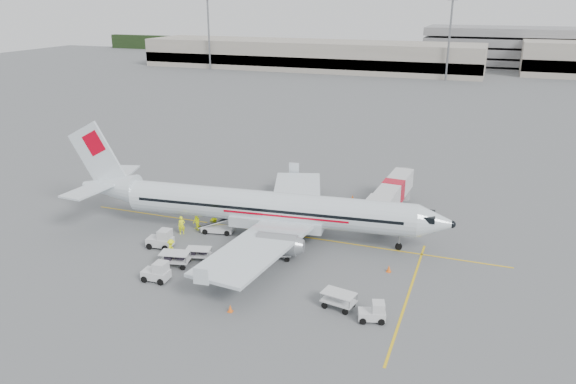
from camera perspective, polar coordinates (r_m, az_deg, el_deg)
name	(u,v)px	position (r m, az deg, el deg)	size (l,w,h in m)	color
ground	(281,234)	(56.84, -0.70, -4.24)	(360.00, 360.00, 0.00)	#56595B
stripe_lead	(281,234)	(56.84, -0.70, -4.24)	(44.00, 0.20, 0.01)	yellow
stripe_cross	(408,295)	(46.78, 12.12, -10.19)	(0.20, 20.00, 0.01)	yellow
terminal_west	(309,55)	(188.92, 2.13, 13.74)	(110.00, 22.00, 9.00)	gray
parking_garage	(521,46)	(209.33, 22.59, 13.56)	(62.00, 24.00, 14.00)	slate
treeline	(447,52)	(225.29, 15.88, 13.56)	(300.00, 3.00, 6.00)	black
mast_west	(209,35)	(189.14, -8.04, 15.56)	(3.20, 1.20, 22.00)	slate
mast_center	(449,41)	(167.62, 16.05, 14.56)	(3.20, 1.20, 22.00)	slate
aircraft	(268,187)	(54.43, -2.02, 0.55)	(37.86, 29.68, 10.44)	silver
jet_bridge	(393,198)	(62.06, 10.58, -0.61)	(2.75, 14.65, 3.85)	silver
belt_loader	(217,222)	(57.06, -7.18, -3.06)	(4.23, 1.59, 2.29)	silver
tug_fore	(372,311)	(42.61, 8.52, -11.91)	(1.98, 1.14, 1.53)	silver
tug_mid	(156,271)	(48.82, -13.30, -7.83)	(2.25, 1.29, 1.74)	silver
tug_aft	(160,238)	(54.82, -12.89, -4.62)	(2.40, 1.37, 1.85)	silver
cart_loaded_a	(175,259)	(50.99, -11.40, -6.71)	(2.56, 1.51, 1.33)	silver
cart_loaded_b	(199,254)	(51.78, -9.06, -6.25)	(2.23, 1.32, 1.16)	silver
cart_empty_a	(278,253)	(51.33, -0.99, -6.19)	(2.36, 1.39, 1.23)	silver
cart_empty_b	(339,300)	(43.94, 5.16, -10.89)	(2.53, 1.49, 1.32)	silver
cone_nose	(389,268)	(49.95, 10.21, -7.64)	(0.40, 0.40, 0.65)	orange
cone_port	(353,197)	(66.37, 6.57, -0.54)	(0.40, 0.40, 0.65)	orange
cone_stbd	(230,308)	(43.67, -5.89, -11.65)	(0.38, 0.38, 0.62)	orange
crew_a	(182,225)	(57.37, -10.75, -3.34)	(0.69, 0.45, 1.90)	#E7F50F
crew_b	(196,222)	(58.18, -9.29, -3.04)	(0.82, 0.64, 1.69)	#E7F50F
crew_c	(171,249)	(52.45, -11.77, -5.67)	(1.19, 0.68, 1.84)	#E7F50F
crew_d	(214,222)	(57.86, -7.53, -3.06)	(1.00, 0.42, 1.70)	#E7F50F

